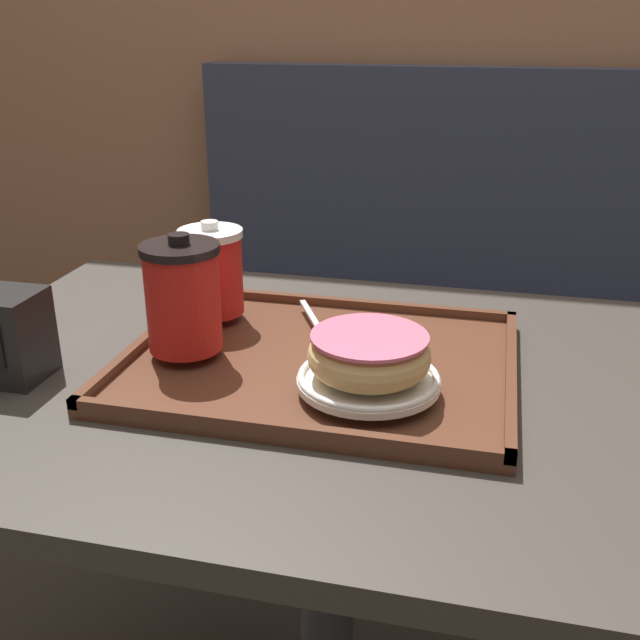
% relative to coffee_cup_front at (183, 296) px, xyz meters
% --- Properties ---
extents(booth_bench, '(1.43, 0.44, 1.00)m').
position_rel_coffee_cup_front_xyz_m(booth_bench, '(0.35, 0.88, -0.48)').
color(booth_bench, '#33384C').
rests_on(booth_bench, ground_plane).
extents(cafe_table, '(1.02, 0.70, 0.70)m').
position_rel_coffee_cup_front_xyz_m(cafe_table, '(0.17, 0.01, -0.24)').
color(cafe_table, '#38332D').
rests_on(cafe_table, ground_plane).
extents(serving_tray, '(0.47, 0.37, 0.02)m').
position_rel_coffee_cup_front_xyz_m(serving_tray, '(0.16, 0.03, -0.08)').
color(serving_tray, '#512D1E').
rests_on(serving_tray, cafe_table).
extents(coffee_cup_front, '(0.10, 0.10, 0.14)m').
position_rel_coffee_cup_front_xyz_m(coffee_cup_front, '(0.00, 0.00, 0.00)').
color(coffee_cup_front, red).
rests_on(coffee_cup_front, serving_tray).
extents(coffee_cup_rear, '(0.09, 0.09, 0.13)m').
position_rel_coffee_cup_front_xyz_m(coffee_cup_rear, '(-0.01, 0.12, -0.01)').
color(coffee_cup_rear, red).
rests_on(coffee_cup_rear, serving_tray).
extents(plate_with_chocolate_donut, '(0.16, 0.16, 0.01)m').
position_rel_coffee_cup_front_xyz_m(plate_with_chocolate_donut, '(0.24, -0.05, -0.06)').
color(plate_with_chocolate_donut, white).
rests_on(plate_with_chocolate_donut, serving_tray).
extents(donut_chocolate_glazed, '(0.14, 0.14, 0.05)m').
position_rel_coffee_cup_front_xyz_m(donut_chocolate_glazed, '(0.24, -0.05, -0.03)').
color(donut_chocolate_glazed, '#DBB270').
rests_on(donut_chocolate_glazed, plate_with_chocolate_donut).
extents(spoon, '(0.09, 0.15, 0.01)m').
position_rel_coffee_cup_front_xyz_m(spoon, '(0.15, 0.08, -0.06)').
color(spoon, silver).
rests_on(spoon, serving_tray).
extents(napkin_dispenser, '(0.10, 0.08, 0.11)m').
position_rel_coffee_cup_front_xyz_m(napkin_dispenser, '(-0.20, -0.08, -0.04)').
color(napkin_dispenser, black).
rests_on(napkin_dispenser, cafe_table).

